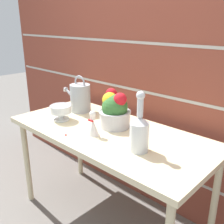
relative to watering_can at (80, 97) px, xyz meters
name	(u,v)px	position (x,y,z in m)	size (l,w,h in m)	color
ground_plane	(109,220)	(0.44, -0.13, -0.85)	(12.00, 12.00, 0.00)	slate
brick_wall	(151,68)	(0.44, 0.33, 0.25)	(3.60, 0.08, 2.20)	brown
patio_table	(109,139)	(0.44, -0.13, -0.18)	(1.43, 0.67, 0.74)	beige
watering_can	(80,97)	(0.00, 0.00, 0.00)	(0.31, 0.16, 0.29)	#9EA3A8
crystal_pedestal_bowl	(61,110)	(0.06, -0.23, -0.04)	(0.16, 0.16, 0.11)	silver
flower_planter	(114,110)	(0.43, -0.05, 0.00)	(0.22, 0.22, 0.26)	#BCBCC1
glass_decanter	(139,131)	(0.77, -0.22, 0.00)	(0.11, 0.11, 0.35)	silver
figurine_vase	(93,125)	(0.42, -0.25, -0.05)	(0.08, 0.08, 0.16)	white
fallen_petal	(66,135)	(0.30, -0.38, -0.11)	(0.01, 0.01, 0.01)	red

